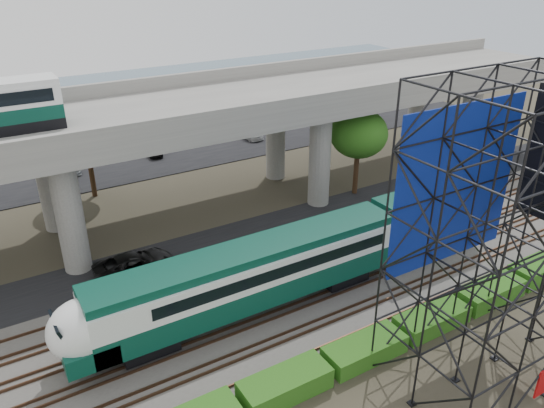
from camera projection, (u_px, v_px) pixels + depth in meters
ground at (303, 320)px, 31.20m from camera, size 140.00×140.00×0.00m
ballast_bed at (285, 301)px, 32.70m from camera, size 90.00×12.00×0.20m
service_road at (224, 243)px, 39.28m from camera, size 90.00×5.00×0.08m
parking_lot at (127, 150)px, 57.41m from camera, size 90.00×18.00×0.08m
harbor_water at (79, 105)px, 74.40m from camera, size 140.00×40.00×0.03m
rail_tracks at (285, 299)px, 32.62m from camera, size 90.00×9.52×0.16m
commuter_train at (284, 263)px, 31.43m from camera, size 29.30×3.06×4.30m
overpass at (174, 120)px, 39.48m from camera, size 80.00×12.00×12.40m
scaffold_tower at (502, 244)px, 24.30m from camera, size 9.36×6.36×15.00m
hedge_strip at (365, 349)px, 28.11m from camera, size 34.60×1.80×1.20m
trees at (130, 162)px, 39.08m from camera, size 40.94×16.94×7.69m
suv at (134, 264)px, 35.27m from camera, size 5.30×2.48×1.47m
parked_cars at (143, 143)px, 57.67m from camera, size 36.08×9.77×1.30m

